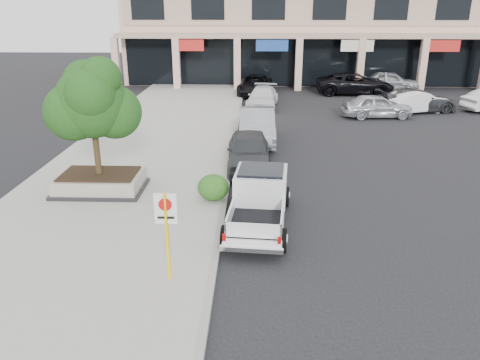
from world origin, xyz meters
The scene contains 18 objects.
ground centered at (0.00, 0.00, 0.00)m, with size 120.00×120.00×0.00m, color black.
sidewalk centered at (-5.50, 6.00, 0.07)m, with size 8.00×52.00×0.15m, color gray.
curb centered at (-1.55, 6.00, 0.07)m, with size 0.20×52.00×0.15m, color gray.
strip_mall centered at (8.00, 33.93, 4.75)m, with size 40.55×12.43×9.50m.
planter centered at (-6.19, 3.93, 0.48)m, with size 3.20×2.20×0.68m.
planter_tree centered at (-6.05, 4.08, 3.41)m, with size 2.90×2.55×4.00m.
no_parking_sign centered at (-2.60, -1.93, 1.63)m, with size 0.55×0.09×2.30m.
hedge centered at (-1.93, 3.15, 0.62)m, with size 1.10×0.99×0.94m, color #144513.
pickup_truck centered at (-0.35, 1.52, 0.79)m, with size 1.86×5.03×1.58m, color silver, non-canonical shape.
curb_car_a centered at (-0.73, 7.06, 0.78)m, with size 1.84×4.58×1.56m, color #2D2F32.
curb_car_b centered at (-0.40, 11.26, 0.83)m, with size 1.76×5.06×1.67m, color gray.
curb_car_c centered at (0.01, 20.09, 0.68)m, with size 1.91×4.71×1.37m, color silver.
curb_car_d centered at (-0.53, 24.98, 0.75)m, with size 2.49×5.40×1.50m, color black.
lot_car_a centered at (7.09, 17.11, 0.73)m, with size 1.73×4.29×1.46m, color #A6A8AE.
lot_car_b centered at (9.97, 18.61, 0.73)m, with size 1.55×4.44×1.46m, color silver.
lot_car_c centered at (10.11, 18.93, 0.75)m, with size 2.10×5.16×1.50m, color #2C2E31.
lot_car_d centered at (7.36, 25.42, 0.84)m, with size 2.78×6.02×1.67m, color black.
lot_car_e centered at (10.60, 27.20, 0.78)m, with size 1.85×4.60×1.57m, color #A5A6AD.
Camera 1 is at (-0.50, -12.03, 6.57)m, focal length 35.00 mm.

